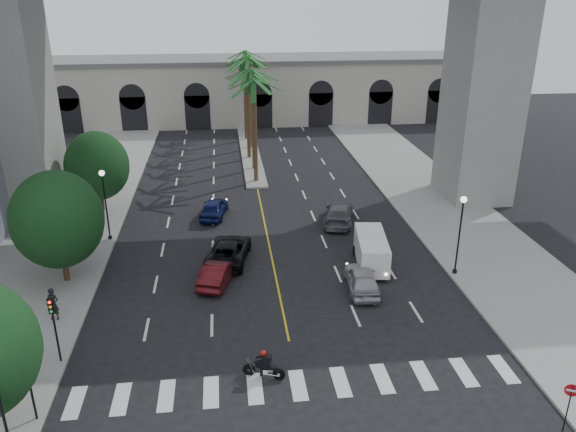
{
  "coord_description": "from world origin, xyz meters",
  "views": [
    {
      "loc": [
        -2.96,
        -22.36,
        17.04
      ],
      "look_at": [
        0.42,
        6.0,
        5.41
      ],
      "focal_mm": 35.0,
      "sensor_mm": 36.0,
      "label": 1
    }
  ],
  "objects_px": {
    "car_a": "(362,279)",
    "cargo_van": "(371,250)",
    "motorcycle_rider": "(265,366)",
    "car_d": "(339,213)",
    "lamp_post_right": "(460,229)",
    "car_b": "(218,272)",
    "do_not_enter_sign": "(570,398)",
    "traffic_signal_far": "(53,319)",
    "lamp_post_left_far": "(105,199)",
    "traffic_signal_near": "(27,373)",
    "car_e": "(214,208)",
    "car_c": "(229,250)",
    "pedestrian_a": "(53,304)"
  },
  "relations": [
    {
      "from": "cargo_van",
      "to": "car_b",
      "type": "bearing_deg",
      "value": -166.19
    },
    {
      "from": "car_b",
      "to": "car_d",
      "type": "bearing_deg",
      "value": -120.43
    },
    {
      "from": "car_a",
      "to": "car_b",
      "type": "height_order",
      "value": "car_a"
    },
    {
      "from": "car_a",
      "to": "pedestrian_a",
      "type": "height_order",
      "value": "pedestrian_a"
    },
    {
      "from": "car_d",
      "to": "cargo_van",
      "type": "relative_size",
      "value": 1.04
    },
    {
      "from": "traffic_signal_far",
      "to": "car_b",
      "type": "relative_size",
      "value": 0.84
    },
    {
      "from": "lamp_post_right",
      "to": "car_b",
      "type": "xyz_separation_m",
      "value": [
        -15.02,
        0.78,
        -2.51
      ]
    },
    {
      "from": "traffic_signal_far",
      "to": "cargo_van",
      "type": "bearing_deg",
      "value": 25.27
    },
    {
      "from": "lamp_post_right",
      "to": "cargo_van",
      "type": "xyz_separation_m",
      "value": [
        -5.03,
        1.84,
        -2.06
      ]
    },
    {
      "from": "lamp_post_right",
      "to": "traffic_signal_far",
      "type": "distance_m",
      "value": 23.62
    },
    {
      "from": "cargo_van",
      "to": "do_not_enter_sign",
      "type": "height_order",
      "value": "do_not_enter_sign"
    },
    {
      "from": "do_not_enter_sign",
      "to": "traffic_signal_far",
      "type": "bearing_deg",
      "value": -173.41
    },
    {
      "from": "car_c",
      "to": "car_a",
      "type": "bearing_deg",
      "value": 159.48
    },
    {
      "from": "car_e",
      "to": "cargo_van",
      "type": "bearing_deg",
      "value": 146.99
    },
    {
      "from": "motorcycle_rider",
      "to": "car_e",
      "type": "xyz_separation_m",
      "value": [
        -2.44,
        20.52,
        0.07
      ]
    },
    {
      "from": "lamp_post_left_far",
      "to": "traffic_signal_near",
      "type": "xyz_separation_m",
      "value": [
        0.1,
        -18.5,
        -0.71
      ]
    },
    {
      "from": "car_a",
      "to": "do_not_enter_sign",
      "type": "distance_m",
      "value": 13.7
    },
    {
      "from": "traffic_signal_far",
      "to": "pedestrian_a",
      "type": "bearing_deg",
      "value": 107.73
    },
    {
      "from": "lamp_post_left_far",
      "to": "motorcycle_rider",
      "type": "bearing_deg",
      "value": -59.33
    },
    {
      "from": "do_not_enter_sign",
      "to": "traffic_signal_near",
      "type": "bearing_deg",
      "value": -163.48
    },
    {
      "from": "traffic_signal_near",
      "to": "car_d",
      "type": "height_order",
      "value": "traffic_signal_near"
    },
    {
      "from": "car_c",
      "to": "do_not_enter_sign",
      "type": "bearing_deg",
      "value": 139.02
    },
    {
      "from": "car_a",
      "to": "cargo_van",
      "type": "bearing_deg",
      "value": -109.74
    },
    {
      "from": "motorcycle_rider",
      "to": "do_not_enter_sign",
      "type": "distance_m",
      "value": 12.98
    },
    {
      "from": "car_c",
      "to": "car_e",
      "type": "xyz_separation_m",
      "value": [
        -1.01,
        7.99,
        -0.0
      ]
    },
    {
      "from": "motorcycle_rider",
      "to": "car_b",
      "type": "bearing_deg",
      "value": 122.55
    },
    {
      "from": "lamp_post_left_far",
      "to": "lamp_post_right",
      "type": "bearing_deg",
      "value": -19.33
    },
    {
      "from": "lamp_post_left_far",
      "to": "traffic_signal_near",
      "type": "distance_m",
      "value": 18.51
    },
    {
      "from": "car_b",
      "to": "lamp_post_right",
      "type": "bearing_deg",
      "value": -165.94
    },
    {
      "from": "car_b",
      "to": "cargo_van",
      "type": "height_order",
      "value": "cargo_van"
    },
    {
      "from": "car_a",
      "to": "car_b",
      "type": "distance_m",
      "value": 8.84
    },
    {
      "from": "car_b",
      "to": "cargo_van",
      "type": "relative_size",
      "value": 0.85
    },
    {
      "from": "lamp_post_left_far",
      "to": "car_c",
      "type": "height_order",
      "value": "lamp_post_left_far"
    },
    {
      "from": "lamp_post_right",
      "to": "car_e",
      "type": "xyz_separation_m",
      "value": [
        -15.3,
        11.77,
        -2.48
      ]
    },
    {
      "from": "car_b",
      "to": "pedestrian_a",
      "type": "height_order",
      "value": "pedestrian_a"
    },
    {
      "from": "car_e",
      "to": "lamp_post_right",
      "type": "bearing_deg",
      "value": 153.46
    },
    {
      "from": "lamp_post_right",
      "to": "car_c",
      "type": "xyz_separation_m",
      "value": [
        -14.29,
        3.78,
        -2.47
      ]
    },
    {
      "from": "do_not_enter_sign",
      "to": "cargo_van",
      "type": "bearing_deg",
      "value": 129.73
    },
    {
      "from": "lamp_post_left_far",
      "to": "motorcycle_rider",
      "type": "height_order",
      "value": "lamp_post_left_far"
    },
    {
      "from": "motorcycle_rider",
      "to": "car_c",
      "type": "bearing_deg",
      "value": 116.32
    },
    {
      "from": "motorcycle_rider",
      "to": "car_d",
      "type": "distance_m",
      "value": 19.54
    },
    {
      "from": "traffic_signal_far",
      "to": "car_a",
      "type": "relative_size",
      "value": 0.83
    },
    {
      "from": "car_d",
      "to": "traffic_signal_far",
      "type": "bearing_deg",
      "value": 58.48
    },
    {
      "from": "lamp_post_right",
      "to": "cargo_van",
      "type": "relative_size",
      "value": 1.05
    },
    {
      "from": "car_b",
      "to": "car_d",
      "type": "xyz_separation_m",
      "value": [
        9.39,
        8.61,
        0.06
      ]
    },
    {
      "from": "car_b",
      "to": "car_e",
      "type": "height_order",
      "value": "car_e"
    },
    {
      "from": "lamp_post_left_far",
      "to": "car_b",
      "type": "xyz_separation_m",
      "value": [
        7.78,
        -7.22,
        -2.51
      ]
    },
    {
      "from": "lamp_post_right",
      "to": "car_a",
      "type": "height_order",
      "value": "lamp_post_right"
    },
    {
      "from": "lamp_post_left_far",
      "to": "car_a",
      "type": "distance_m",
      "value": 18.96
    },
    {
      "from": "lamp_post_left_far",
      "to": "traffic_signal_far",
      "type": "bearing_deg",
      "value": -89.6
    }
  ]
}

